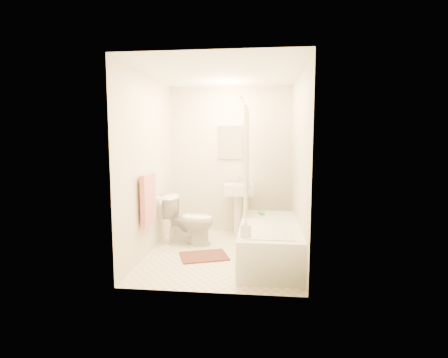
# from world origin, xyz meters

# --- Properties ---
(floor) EXTENTS (2.40, 2.40, 0.00)m
(floor) POSITION_xyz_m (0.00, 0.00, 0.00)
(floor) COLOR beige
(floor) RESTS_ON ground
(ceiling) EXTENTS (2.40, 2.40, 0.00)m
(ceiling) POSITION_xyz_m (0.00, 0.00, 2.40)
(ceiling) COLOR white
(ceiling) RESTS_ON ground
(wall_back) EXTENTS (2.00, 0.02, 2.40)m
(wall_back) POSITION_xyz_m (0.00, 1.20, 1.20)
(wall_back) COLOR beige
(wall_back) RESTS_ON ground
(wall_left) EXTENTS (0.02, 2.40, 2.40)m
(wall_left) POSITION_xyz_m (-1.00, 0.00, 1.20)
(wall_left) COLOR beige
(wall_left) RESTS_ON ground
(wall_right) EXTENTS (0.02, 2.40, 2.40)m
(wall_right) POSITION_xyz_m (1.00, 0.00, 1.20)
(wall_right) COLOR beige
(wall_right) RESTS_ON ground
(mirror) EXTENTS (0.40, 0.03, 0.55)m
(mirror) POSITION_xyz_m (0.00, 1.18, 1.50)
(mirror) COLOR white
(mirror) RESTS_ON wall_back
(curtain_rod) EXTENTS (0.03, 1.70, 0.03)m
(curtain_rod) POSITION_xyz_m (0.30, 0.10, 2.00)
(curtain_rod) COLOR silver
(curtain_rod) RESTS_ON wall_back
(shower_curtain) EXTENTS (0.04, 0.80, 1.55)m
(shower_curtain) POSITION_xyz_m (0.30, 0.50, 1.22)
(shower_curtain) COLOR silver
(shower_curtain) RESTS_ON curtain_rod
(towel_bar) EXTENTS (0.02, 0.60, 0.02)m
(towel_bar) POSITION_xyz_m (-0.96, -0.25, 1.10)
(towel_bar) COLOR silver
(towel_bar) RESTS_ON wall_left
(towel) EXTENTS (0.06, 0.45, 0.66)m
(towel) POSITION_xyz_m (-0.93, -0.25, 0.78)
(towel) COLOR #CC7266
(towel) RESTS_ON towel_bar
(toilet_paper) EXTENTS (0.11, 0.12, 0.12)m
(toilet_paper) POSITION_xyz_m (-0.93, 0.12, 0.70)
(toilet_paper) COLOR white
(toilet_paper) RESTS_ON wall_left
(toilet) EXTENTS (0.75, 0.44, 0.72)m
(toilet) POSITION_xyz_m (-0.53, 0.41, 0.36)
(toilet) COLOR white
(toilet) RESTS_ON floor
(sink) EXTENTS (0.49, 0.40, 0.91)m
(sink) POSITION_xyz_m (0.16, 0.95, 0.46)
(sink) COLOR white
(sink) RESTS_ON floor
(bathtub) EXTENTS (0.74, 1.69, 0.47)m
(bathtub) POSITION_xyz_m (0.63, -0.16, 0.24)
(bathtub) COLOR white
(bathtub) RESTS_ON floor
(bath_mat) EXTENTS (0.73, 0.63, 0.02)m
(bath_mat) POSITION_xyz_m (-0.22, -0.14, 0.01)
(bath_mat) COLOR #4E2B20
(bath_mat) RESTS_ON floor
(soap_bottle) EXTENTS (0.12, 0.12, 0.20)m
(soap_bottle) POSITION_xyz_m (0.36, -0.78, 0.57)
(soap_bottle) COLOR white
(soap_bottle) RESTS_ON bathtub
(scrub_brush) EXTENTS (0.10, 0.21, 0.04)m
(scrub_brush) POSITION_xyz_m (0.53, 0.39, 0.49)
(scrub_brush) COLOR #43AD6D
(scrub_brush) RESTS_ON bathtub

